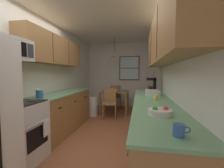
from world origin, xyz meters
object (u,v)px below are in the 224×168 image
at_px(storage_canister, 39,94).
at_px(dining_chair_far, 116,96).
at_px(microwave_over_range, 8,49).
at_px(coffee_maker, 152,85).
at_px(trash_bin, 92,106).
at_px(fruit_bowl, 160,111).
at_px(stove_range, 19,132).
at_px(mug_spare, 156,97).
at_px(dining_table, 115,95).
at_px(table_serving_bowl, 115,90).
at_px(mug_by_coffeemaker, 179,130).
at_px(dining_chair_near, 110,101).
at_px(dish_rack, 152,92).

bearing_deg(storage_canister, dining_chair_far, 74.46).
distance_m(microwave_over_range, coffee_maker, 2.92).
xyz_separation_m(trash_bin, fruit_bowl, (1.69, -2.90, 0.64)).
height_order(stove_range, trash_bin, stove_range).
relative_size(coffee_maker, mug_spare, 2.73).
height_order(stove_range, dining_chair_far, stove_range).
relative_size(dining_table, mug_spare, 7.31).
height_order(mug_spare, table_serving_bowl, mug_spare).
relative_size(stove_range, trash_bin, 1.87).
xyz_separation_m(coffee_maker, mug_by_coffeemaker, (-0.04, -2.64, -0.13)).
height_order(dining_table, trash_bin, dining_table).
bearing_deg(dining_table, storage_canister, -109.86).
height_order(dining_chair_near, coffee_maker, coffee_maker).
distance_m(storage_canister, table_serving_bowl, 2.79).
xyz_separation_m(stove_range, microwave_over_range, (-0.11, 0.00, 1.22)).
relative_size(fruit_bowl, dish_rack, 0.75).
bearing_deg(mug_by_coffeemaker, coffee_maker, 89.15).
bearing_deg(fruit_bowl, dish_rack, 88.32).
xyz_separation_m(microwave_over_range, dish_rack, (2.14, 1.27, -0.74)).
height_order(trash_bin, fruit_bowl, fruit_bowl).
distance_m(trash_bin, mug_spare, 2.69).
height_order(dining_chair_near, mug_spare, mug_spare).
distance_m(storage_canister, mug_spare, 2.05).
bearing_deg(dish_rack, dining_chair_near, 132.29).
distance_m(dining_chair_near, mug_spare, 2.22).
distance_m(trash_bin, mug_by_coffeemaker, 3.92).
bearing_deg(dining_table, stove_range, -106.75).
bearing_deg(trash_bin, dish_rack, -38.22).
bearing_deg(dish_rack, fruit_bowl, -91.68).
height_order(microwave_over_range, coffee_maker, microwave_over_range).
distance_m(mug_spare, fruit_bowl, 0.95).
bearing_deg(dining_chair_near, trash_bin, 169.57).
xyz_separation_m(dining_chair_near, dish_rack, (1.14, -1.25, 0.45)).
xyz_separation_m(dining_table, fruit_bowl, (1.04, -3.38, 0.31)).
bearing_deg(mug_by_coffeemaker, mug_spare, 90.10).
xyz_separation_m(dining_chair_near, trash_bin, (-0.59, 0.11, -0.21)).
distance_m(dining_chair_far, coffee_maker, 2.30).
relative_size(stove_range, dish_rack, 3.24).
bearing_deg(dish_rack, trash_bin, 141.78).
bearing_deg(mug_spare, dining_table, 114.21).
xyz_separation_m(mug_by_coffeemaker, fruit_bowl, (-0.06, 0.55, -0.01)).
xyz_separation_m(dining_table, table_serving_bowl, (0.02, -0.01, 0.15)).
distance_m(dining_chair_near, trash_bin, 0.63).
distance_m(trash_bin, dish_rack, 2.30).
bearing_deg(dining_chair_near, microwave_over_range, -111.54).
distance_m(dining_chair_far, dish_rack, 2.73).
xyz_separation_m(microwave_over_range, storage_canister, (0.11, 0.50, -0.71)).
bearing_deg(dining_chair_far, dining_table, -84.90).
bearing_deg(table_serving_bowl, microwave_over_range, -108.95).
distance_m(dining_chair_far, table_serving_bowl, 0.66).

